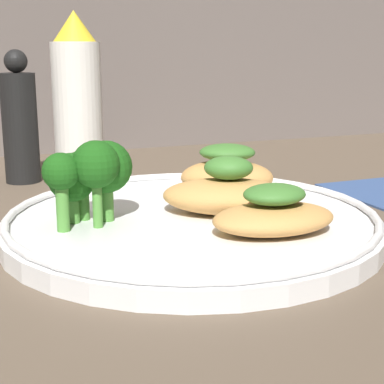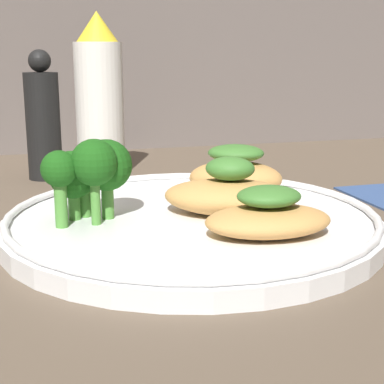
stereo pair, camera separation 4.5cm
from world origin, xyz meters
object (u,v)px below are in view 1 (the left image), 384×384
Objects in this scene: sauce_bottle at (77,100)px; pepper_grinder at (20,123)px; broccoli_bunch at (88,172)px; plate at (192,222)px.

sauce_bottle is 6.71cm from pepper_grinder.
broccoli_bunch is 23.97cm from sauce_bottle.
plate is 1.60× the size of sauce_bottle.
plate is 2.06× the size of pepper_grinder.
sauce_bottle is at bearing 98.98° from plate.
broccoli_bunch is at bearing -99.53° from sauce_bottle.
sauce_bottle is (-3.88, 24.57, 7.76)cm from plate.
pepper_grinder is (-10.19, 24.57, 5.47)cm from plate.
plate is at bearing -81.02° from sauce_bottle.
broccoli_bunch reaches higher than plate.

